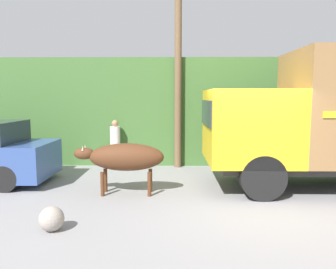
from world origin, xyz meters
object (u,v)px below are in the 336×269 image
Objects in this scene: brown_cow at (125,157)px; pedestrian_on_hill at (115,142)px; utility_pole at (178,67)px; roadside_rock at (52,219)px.

pedestrian_on_hill reaches higher than brown_cow.
utility_pole is (1.31, 3.09, 2.38)m from brown_cow.
utility_pole is 6.52m from roadside_rock.
utility_pole is at bearing 53.97° from brown_cow.
utility_pole reaches higher than pedestrian_on_hill.
brown_cow is at bearing 128.84° from pedestrian_on_hill.
utility_pole reaches higher than roadside_rock.
pedestrian_on_hill is at bearing -176.95° from utility_pole.
pedestrian_on_hill reaches higher than roadside_rock.
pedestrian_on_hill is at bearing 87.67° from roadside_rock.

